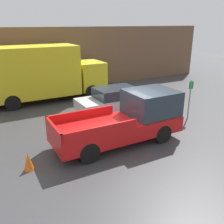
% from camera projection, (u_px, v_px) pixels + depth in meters
% --- Properties ---
extents(ground_plane, '(60.00, 60.00, 0.00)m').
position_uv_depth(ground_plane, '(126.00, 138.00, 11.46)').
color(ground_plane, '#3D3D3F').
extents(building_wall, '(28.00, 0.15, 4.71)m').
position_uv_depth(building_wall, '(57.00, 59.00, 19.00)').
color(building_wall, brown).
rests_on(building_wall, ground).
extents(pickup_truck, '(5.65, 2.09, 2.16)m').
position_uv_depth(pickup_truck, '(129.00, 119.00, 10.95)').
color(pickup_truck, red).
rests_on(pickup_truck, ground).
extents(car, '(4.28, 1.94, 1.45)m').
position_uv_depth(car, '(114.00, 99.00, 14.65)').
color(car, silver).
rests_on(car, ground).
extents(delivery_truck, '(8.29, 2.48, 3.63)m').
position_uv_depth(delivery_truck, '(38.00, 73.00, 16.22)').
color(delivery_truck, gold).
rests_on(delivery_truck, ground).
extents(parking_sign, '(0.30, 0.07, 2.20)m').
position_uv_depth(parking_sign, '(190.00, 97.00, 13.38)').
color(parking_sign, gray).
rests_on(parking_sign, ground).
extents(traffic_cone, '(0.36, 0.36, 0.67)m').
position_uv_depth(traffic_cone, '(28.00, 161.00, 8.92)').
color(traffic_cone, orange).
rests_on(traffic_cone, ground).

